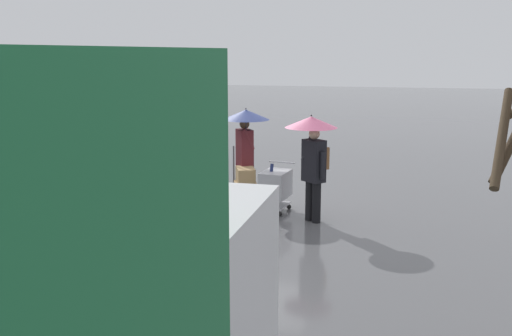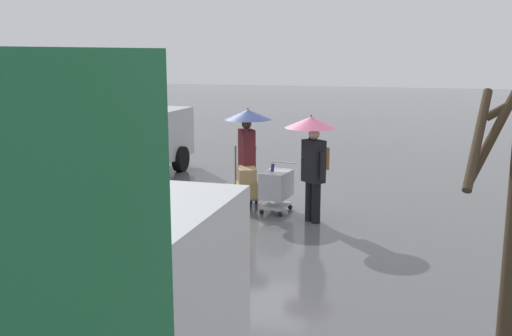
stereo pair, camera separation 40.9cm
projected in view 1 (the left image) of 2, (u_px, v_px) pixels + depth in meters
ground_plane at (258, 201)px, 13.46m from camera, size 90.00×90.00×0.00m
slush_patch_near_cluster at (43, 203)px, 13.20m from camera, size 2.69×2.69×0.01m
cargo_van_parked_right at (109, 139)px, 14.93m from camera, size 2.28×5.38×2.60m
shopping_cart_vendor at (275, 186)px, 12.43m from camera, size 0.65×0.88×1.04m
hand_dolly_boxes at (245, 184)px, 12.85m from camera, size 0.74×0.84×1.32m
pedestrian_pink_side at (313, 144)px, 11.57m from camera, size 1.04×1.04×2.15m
pedestrian_black_side at (245, 133)px, 12.99m from camera, size 1.04×1.04×2.15m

